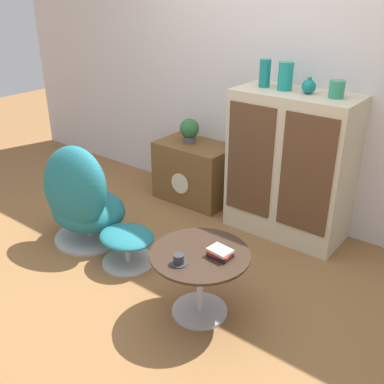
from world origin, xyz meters
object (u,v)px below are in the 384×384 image
object	(u,v)px
vase_leftmost	(265,73)
teacup	(179,260)
ottoman	(127,241)
egg_chair	(82,200)
coffee_table	(200,271)
vase_inner_left	(286,76)
vase_inner_right	(309,86)
tv_console	(195,172)
vase_rightmost	(337,89)
potted_plant	(189,130)
book_stack	(220,253)
sideboard	(290,166)

from	to	relation	value
vase_leftmost	teacup	bearing A→B (deg)	-77.46
ottoman	vase_leftmost	size ratio (longest dim) A/B	2.05
egg_chair	coffee_table	world-z (taller)	egg_chair
coffee_table	vase_leftmost	distance (m)	1.67
vase_inner_left	vase_inner_right	world-z (taller)	vase_inner_left
tv_console	vase_rightmost	bearing A→B (deg)	-0.66
vase_rightmost	vase_inner_left	bearing A→B (deg)	180.00
ottoman	potted_plant	world-z (taller)	potted_plant
vase_rightmost	coffee_table	bearing A→B (deg)	-100.00
potted_plant	egg_chair	bearing A→B (deg)	-97.75
vase_inner_left	vase_rightmost	world-z (taller)	vase_inner_left
vase_rightmost	book_stack	size ratio (longest dim) A/B	0.85
egg_chair	vase_leftmost	size ratio (longest dim) A/B	3.97
sideboard	teacup	distance (m)	1.47
sideboard	potted_plant	world-z (taller)	sideboard
vase_leftmost	vase_rightmost	size ratio (longest dim) A/B	1.72
coffee_table	teacup	size ratio (longest dim) A/B	5.89
tv_console	teacup	xyz separation A→B (m)	(1.03, -1.48, 0.20)
egg_chair	vase_rightmost	world-z (taller)	vase_rightmost
egg_chair	vase_inner_left	xyz separation A→B (m)	(1.11, 1.17, 0.93)
tv_console	coffee_table	bearing A→B (deg)	-51.12
tv_console	vase_inner_right	size ratio (longest dim) A/B	5.93
tv_console	egg_chair	xyz separation A→B (m)	(-0.22, -1.18, 0.09)
egg_chair	vase_inner_left	bearing A→B (deg)	46.60
tv_console	vase_leftmost	bearing A→B (deg)	-1.21
sideboard	vase_inner_right	size ratio (longest dim) A/B	9.88
vase_leftmost	teacup	xyz separation A→B (m)	(0.33, -1.47, -0.82)
coffee_table	potted_plant	xyz separation A→B (m)	(-1.12, 1.32, 0.38)
sideboard	coffee_table	world-z (taller)	sideboard
vase_inner_right	vase_rightmost	bearing A→B (deg)	0.00
sideboard	ottoman	world-z (taller)	sideboard
ottoman	vase_inner_right	world-z (taller)	vase_inner_right
vase_inner_right	potted_plant	bearing A→B (deg)	179.23
coffee_table	teacup	distance (m)	0.24
ottoman	vase_leftmost	distance (m)	1.68
vase_inner_left	teacup	bearing A→B (deg)	-84.26
ottoman	coffee_table	xyz separation A→B (m)	(0.77, -0.12, 0.13)
sideboard	potted_plant	size ratio (longest dim) A/B	5.16
vase_rightmost	potted_plant	xyz separation A→B (m)	(-1.35, 0.02, -0.56)
vase_leftmost	book_stack	distance (m)	1.58
sideboard	vase_inner_left	distance (m)	0.71
potted_plant	ottoman	bearing A→B (deg)	-73.71
vase_inner_left	teacup	xyz separation A→B (m)	(0.15, -1.47, -0.82)
sideboard	vase_rightmost	world-z (taller)	vase_rightmost
teacup	book_stack	bearing A→B (deg)	54.36
coffee_table	vase_leftmost	world-z (taller)	vase_leftmost
ottoman	book_stack	distance (m)	0.94
tv_console	vase_inner_left	xyz separation A→B (m)	(0.88, -0.01, 1.02)
vase_inner_right	teacup	size ratio (longest dim) A/B	1.15
vase_inner_right	sideboard	bearing A→B (deg)	-177.31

